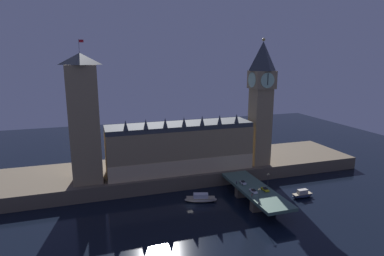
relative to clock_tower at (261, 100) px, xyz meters
The scene contains 15 objects.
ground_plane 70.36m from the clock_tower, 151.51° to the right, with size 400.00×400.00×0.00m, color black.
embankment 64.18m from the clock_tower, 165.55° to the left, with size 220.00×42.00×6.98m.
parliament_hall 51.04m from the clock_tower, behind, with size 76.23×18.95×30.15m.
clock_tower is the anchor object (origin of this frame).
victoria_tower 92.08m from the clock_tower, behind, with size 13.81×13.81×66.85m.
bridge 53.00m from the clock_tower, 121.05° to the right, with size 13.74×46.00×6.89m.
car_northbound_lead 48.85m from the clock_tower, 131.27° to the right, with size 1.88×4.01×1.48m.
car_northbound_trail 54.84m from the clock_tower, 121.92° to the right, with size 2.03×4.72×1.34m.
car_southbound_lead 52.56m from the clock_tower, 114.45° to the right, with size 2.08×4.53×1.30m.
pedestrian_near_rail 58.77m from the clock_tower, 122.30° to the right, with size 0.38×0.38×1.59m.
pedestrian_far_rail 49.77m from the clock_tower, 135.83° to the right, with size 0.38×0.38×1.68m.
street_lamp_near 61.71m from the clock_tower, 118.80° to the right, with size 1.34×0.60×6.89m.
street_lamp_mid 46.78m from the clock_tower, 111.66° to the right, with size 1.34×0.60×6.62m.
boat_upstream 63.98m from the clock_tower, 151.58° to the right, with size 15.84×8.88×3.88m.
boat_downstream 54.00m from the clock_tower, 80.98° to the right, with size 11.02×3.76×4.02m.
Camera 1 is at (-39.96, -127.51, 65.59)m, focal length 30.00 mm.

